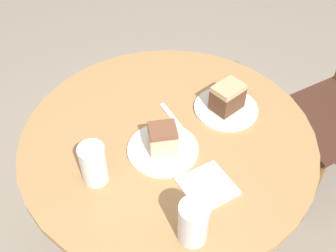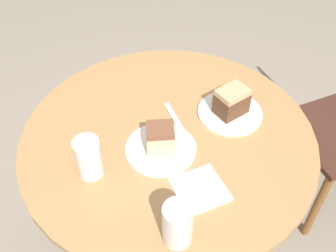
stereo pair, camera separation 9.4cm
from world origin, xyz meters
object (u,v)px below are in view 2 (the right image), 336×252
object	(u,v)px
plate_near	(161,149)
plate_far	(230,113)
cake_slice_near	(160,138)
cake_slice_far	(232,101)
glass_lemonade	(89,159)
glass_water	(178,226)

from	to	relation	value
plate_near	plate_far	distance (m)	0.29
plate_near	cake_slice_near	distance (m)	0.05
plate_near	cake_slice_far	distance (m)	0.30
cake_slice_far	glass_lemonade	size ratio (longest dim) A/B	0.85
cake_slice_near	glass_lemonade	distance (m)	0.23
glass_water	plate_near	bearing A→B (deg)	160.56
plate_near	cake_slice_far	world-z (taller)	cake_slice_far
plate_far	cake_slice_near	distance (m)	0.30
glass_lemonade	glass_water	size ratio (longest dim) A/B	1.00
glass_lemonade	plate_far	bearing A→B (deg)	91.47
plate_far	glass_water	xyz separation A→B (m)	(0.33, -0.39, 0.05)
cake_slice_far	glass_lemonade	distance (m)	0.51
plate_near	cake_slice_near	xyz separation A→B (m)	(-0.00, -0.00, 0.05)
plate_far	glass_lemonade	xyz separation A→B (m)	(0.01, -0.51, 0.05)
cake_slice_near	plate_far	bearing A→B (deg)	96.57
cake_slice_near	glass_water	world-z (taller)	glass_water
plate_near	glass_lemonade	world-z (taller)	glass_lemonade
cake_slice_near	plate_near	bearing A→B (deg)	63.43
plate_near	glass_water	distance (m)	0.31
plate_far	glass_water	bearing A→B (deg)	-50.29
plate_far	cake_slice_far	bearing A→B (deg)	-75.96
cake_slice_near	glass_water	bearing A→B (deg)	-19.44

